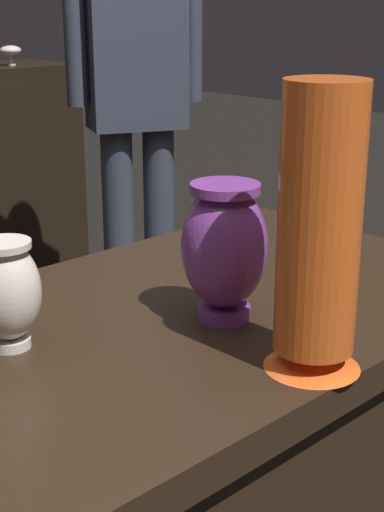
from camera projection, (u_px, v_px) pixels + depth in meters
vase_centerpiece at (224, 247)px, 1.13m from camera, size 0.13×0.13×0.21m
vase_tall_behind at (7, 291)px, 1.05m from camera, size 0.09×0.09×0.16m
vase_left_accent at (319, 236)px, 0.96m from camera, size 0.13×0.13×0.38m
shelf_vase_far_right at (11, 51)px, 3.24m from camera, size 0.09×0.09×0.08m
visitor_near_right at (136, 78)px, 2.57m from camera, size 0.43×0.30×1.70m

